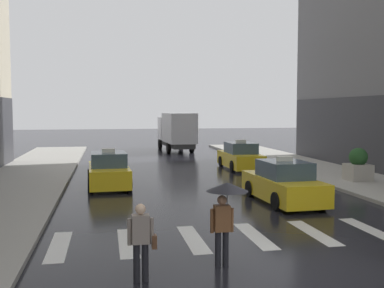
{
  "coord_description": "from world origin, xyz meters",
  "views": [
    {
      "loc": [
        -4.14,
        -9.13,
        3.56
      ],
      "look_at": [
        -0.88,
        8.0,
        2.28
      ],
      "focal_mm": 42.35,
      "sensor_mm": 36.0,
      "label": 1
    }
  ],
  "objects_px": {
    "taxi_lead": "(283,184)",
    "taxi_third": "(240,157)",
    "taxi_second": "(109,171)",
    "pedestrian_with_umbrella": "(225,201)",
    "pedestrian_with_handbag": "(141,238)",
    "planter_mid_block": "(358,166)",
    "box_truck": "(177,130)"
  },
  "relations": [
    {
      "from": "taxi_third",
      "to": "pedestrian_with_handbag",
      "type": "distance_m",
      "value": 18.88
    },
    {
      "from": "pedestrian_with_umbrella",
      "to": "taxi_third",
      "type": "bearing_deg",
      "value": 72.0
    },
    {
      "from": "taxi_second",
      "to": "pedestrian_with_handbag",
      "type": "height_order",
      "value": "taxi_second"
    },
    {
      "from": "taxi_lead",
      "to": "taxi_second",
      "type": "relative_size",
      "value": 1.0
    },
    {
      "from": "box_truck",
      "to": "pedestrian_with_handbag",
      "type": "height_order",
      "value": "box_truck"
    },
    {
      "from": "taxi_third",
      "to": "planter_mid_block",
      "type": "xyz_separation_m",
      "value": [
        4.04,
        -6.48,
        0.15
      ]
    },
    {
      "from": "taxi_second",
      "to": "planter_mid_block",
      "type": "distance_m",
      "value": 12.12
    },
    {
      "from": "taxi_third",
      "to": "planter_mid_block",
      "type": "relative_size",
      "value": 2.84
    },
    {
      "from": "box_truck",
      "to": "pedestrian_with_umbrella",
      "type": "height_order",
      "value": "box_truck"
    },
    {
      "from": "taxi_lead",
      "to": "taxi_third",
      "type": "height_order",
      "value": "same"
    },
    {
      "from": "planter_mid_block",
      "to": "taxi_second",
      "type": "bearing_deg",
      "value": 173.52
    },
    {
      "from": "taxi_second",
      "to": "taxi_third",
      "type": "xyz_separation_m",
      "value": [
        8.0,
        5.12,
        0.0
      ]
    },
    {
      "from": "pedestrian_with_handbag",
      "to": "planter_mid_block",
      "type": "xyz_separation_m",
      "value": [
        11.44,
        10.89,
        -0.06
      ]
    },
    {
      "from": "taxi_lead",
      "to": "pedestrian_with_umbrella",
      "type": "distance_m",
      "value": 7.88
    },
    {
      "from": "pedestrian_with_handbag",
      "to": "taxi_lead",
      "type": "bearing_deg",
      "value": 50.07
    },
    {
      "from": "planter_mid_block",
      "to": "taxi_third",
      "type": "bearing_deg",
      "value": 121.92
    },
    {
      "from": "taxi_lead",
      "to": "taxi_third",
      "type": "xyz_separation_m",
      "value": [
        1.32,
        10.11,
        0.0
      ]
    },
    {
      "from": "taxi_lead",
      "to": "taxi_third",
      "type": "bearing_deg",
      "value": 82.55
    },
    {
      "from": "box_truck",
      "to": "pedestrian_with_umbrella",
      "type": "relative_size",
      "value": 3.93
    },
    {
      "from": "taxi_second",
      "to": "pedestrian_with_umbrella",
      "type": "relative_size",
      "value": 2.37
    },
    {
      "from": "planter_mid_block",
      "to": "pedestrian_with_umbrella",
      "type": "bearing_deg",
      "value": -132.68
    },
    {
      "from": "taxi_third",
      "to": "box_truck",
      "type": "distance_m",
      "value": 12.75
    },
    {
      "from": "pedestrian_with_handbag",
      "to": "planter_mid_block",
      "type": "distance_m",
      "value": 15.79
    },
    {
      "from": "pedestrian_with_handbag",
      "to": "planter_mid_block",
      "type": "bearing_deg",
      "value": 43.58
    },
    {
      "from": "box_truck",
      "to": "pedestrian_with_handbag",
      "type": "distance_m",
      "value": 30.41
    },
    {
      "from": "taxi_second",
      "to": "pedestrian_with_umbrella",
      "type": "distance_m",
      "value": 11.96
    },
    {
      "from": "pedestrian_with_handbag",
      "to": "planter_mid_block",
      "type": "height_order",
      "value": "planter_mid_block"
    },
    {
      "from": "taxi_third",
      "to": "box_truck",
      "type": "xyz_separation_m",
      "value": [
        -2.0,
        12.54,
        1.13
      ]
    },
    {
      "from": "pedestrian_with_umbrella",
      "to": "planter_mid_block",
      "type": "relative_size",
      "value": 1.21
    },
    {
      "from": "taxi_third",
      "to": "planter_mid_block",
      "type": "bearing_deg",
      "value": -58.08
    },
    {
      "from": "pedestrian_with_handbag",
      "to": "box_truck",
      "type": "bearing_deg",
      "value": 79.77
    },
    {
      "from": "taxi_third",
      "to": "pedestrian_with_umbrella",
      "type": "relative_size",
      "value": 2.34
    }
  ]
}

